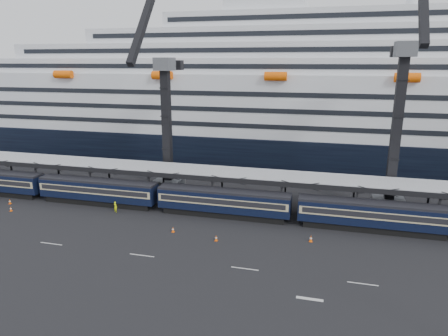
{
  "coord_description": "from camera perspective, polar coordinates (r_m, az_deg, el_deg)",
  "views": [
    {
      "loc": [
        5.48,
        -41.71,
        21.46
      ],
      "look_at": [
        -7.93,
        10.0,
        7.12
      ],
      "focal_mm": 32.0,
      "sensor_mm": 36.0,
      "label": 1
    }
  ],
  "objects": [
    {
      "name": "traffic_cone_e",
      "position": [
        50.81,
        12.3,
        -9.82
      ],
      "size": [
        0.41,
        0.41,
        0.82
      ],
      "color": "#FF5E08",
      "rests_on": "ground"
    },
    {
      "name": "traffic_cone_d",
      "position": [
        49.92,
        -1.13,
        -9.97
      ],
      "size": [
        0.37,
        0.37,
        0.73
      ],
      "color": "#FF5E08",
      "rests_on": "ground"
    },
    {
      "name": "crane_dark_near",
      "position": [
        66.15,
        -8.34,
        6.59
      ],
      "size": [
        4.5,
        17.75,
        35.08
      ],
      "color": "#4F5257",
      "rests_on": "ground"
    },
    {
      "name": "crane_dark_mid",
      "position": [
        60.59,
        23.58,
        6.1
      ],
      "size": [
        4.5,
        18.24,
        39.64
      ],
      "color": "#4F5257",
      "rests_on": "ground"
    },
    {
      "name": "worker",
      "position": [
        60.79,
        -15.25,
        -5.38
      ],
      "size": [
        0.69,
        0.58,
        1.63
      ],
      "primitive_type": "imported",
      "rotation": [
        0.0,
        0.0,
        2.78
      ],
      "color": "#E7FF0D",
      "rests_on": "ground"
    },
    {
      "name": "cruise_ship",
      "position": [
        88.41,
        10.33,
        8.87
      ],
      "size": [
        214.09,
        28.84,
        34.0
      ],
      "color": "black",
      "rests_on": "ground"
    },
    {
      "name": "lane_markings",
      "position": [
        42.4,
        16.75,
        -16.07
      ],
      "size": [
        111.0,
        4.27,
        0.02
      ],
      "color": "beige",
      "rests_on": "ground"
    },
    {
      "name": "traffic_cone_b",
      "position": [
        67.09,
        -28.17,
        -5.16
      ],
      "size": [
        0.37,
        0.37,
        0.73
      ],
      "color": "#FF5E08",
      "rests_on": "ground"
    },
    {
      "name": "canopy",
      "position": [
        58.27,
        8.57,
        -1.29
      ],
      "size": [
        130.0,
        6.25,
        5.53
      ],
      "color": "#94979C",
      "rests_on": "ground"
    },
    {
      "name": "traffic_cone_a",
      "position": [
        70.42,
        -28.28,
        -4.24
      ],
      "size": [
        0.4,
        0.4,
        0.8
      ],
      "color": "#FF5E08",
      "rests_on": "ground"
    },
    {
      "name": "traffic_cone_c",
      "position": [
        52.69,
        -7.31,
        -8.7
      ],
      "size": [
        0.37,
        0.37,
        0.74
      ],
      "color": "#FF5E08",
      "rests_on": "ground"
    },
    {
      "name": "train",
      "position": [
        56.1,
        3.26,
        -5.07
      ],
      "size": [
        133.05,
        3.0,
        4.05
      ],
      "color": "black",
      "rests_on": "ground"
    },
    {
      "name": "ground",
      "position": [
        47.22,
        6.42,
        -12.1
      ],
      "size": [
        260.0,
        260.0,
        0.0
      ],
      "primitive_type": "plane",
      "color": "black",
      "rests_on": "ground"
    }
  ]
}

